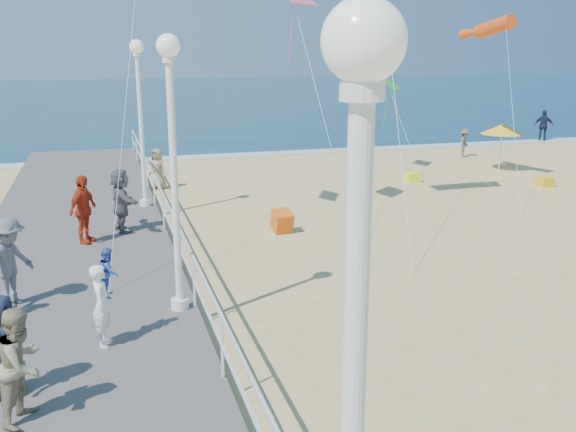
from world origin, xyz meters
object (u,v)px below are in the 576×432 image
object	(u,v)px
woman_holding_toddler	(102,305)
spectator_3	(83,210)
toddler_held	(109,272)
beach_umbrella	(502,129)
lamp_post_near	(354,372)
spectator_2	(10,262)
lamp_post_mid	(173,147)
lamp_post_far	(140,106)
beach_walker_a	(465,143)
beach_chair_left	(412,177)
box_kite	(282,223)
spectator_5	(121,200)
spectator_1	(22,365)
beach_walker_b	(544,126)
spectator_4	(2,346)
beach_walker_c	(158,169)
beach_chair_right	(545,182)

from	to	relation	value
woman_holding_toddler	spectator_3	bearing A→B (deg)	11.52
toddler_held	beach_umbrella	distance (m)	22.38
lamp_post_near	spectator_2	xyz separation A→B (m)	(-3.21, 10.14, -2.35)
lamp_post_near	lamp_post_mid	size ratio (longest dim) A/B	1.00
spectator_3	spectator_2	bearing A→B (deg)	-165.18
lamp_post_far	woman_holding_toddler	size ratio (longest dim) A/B	3.59
spectator_3	beach_walker_a	size ratio (longest dim) A/B	1.27
lamp_post_near	beach_chair_left	distance (m)	23.78
lamp_post_far	box_kite	size ratio (longest dim) A/B	8.87
spectator_2	woman_holding_toddler	bearing A→B (deg)	-110.71
spectator_3	spectator_5	xyz separation A→B (m)	(1.01, 0.88, -0.01)
lamp_post_far	spectator_1	xyz separation A→B (m)	(-2.56, -12.35, -2.43)
spectator_3	beach_umbrella	bearing A→B (deg)	-33.67
spectator_2	beach_umbrella	xyz separation A→B (m)	(19.34, 11.75, 0.59)
woman_holding_toddler	spectator_5	xyz separation A→B (m)	(0.62, 7.34, 0.16)
spectator_1	beach_walker_b	world-z (taller)	spectator_1
lamp_post_far	beach_chair_left	size ratio (longest dim) A/B	9.67
lamp_post_near	beach_walker_b	distance (m)	38.33
spectator_4	beach_chair_left	size ratio (longest dim) A/B	2.90
beach_walker_b	box_kite	xyz separation A→B (m)	(-20.49, -14.56, -0.63)
beach_umbrella	lamp_post_mid	bearing A→B (deg)	-141.36
lamp_post_mid	spectator_3	size ratio (longest dim) A/B	2.90
spectator_2	spectator_3	distance (m)	4.28
lamp_post_near	spectator_3	bearing A→B (deg)	97.46
lamp_post_far	beach_walker_a	bearing A→B (deg)	24.94
spectator_1	toddler_held	bearing A→B (deg)	-5.92
lamp_post_mid	box_kite	xyz separation A→B (m)	(3.83, 5.95, -3.36)
lamp_post_mid	spectator_1	bearing A→B (deg)	-127.40
spectator_2	beach_walker_c	size ratio (longest dim) A/B	1.13
lamp_post_mid	beach_chair_right	size ratio (longest dim) A/B	9.67
spectator_4	lamp_post_far	bearing A→B (deg)	-0.61
woman_holding_toddler	spectator_2	bearing A→B (deg)	43.90
toddler_held	beach_chair_right	size ratio (longest dim) A/B	1.59
toddler_held	spectator_2	distance (m)	2.96
spectator_2	spectator_3	xyz separation A→B (m)	(1.35, 4.06, 0.00)
beach_chair_left	lamp_post_far	bearing A→B (deg)	-166.32
spectator_1	spectator_3	bearing A→B (deg)	18.33
spectator_2	spectator_4	xyz separation A→B (m)	(0.30, -3.72, -0.12)
toddler_held	spectator_2	bearing A→B (deg)	47.98
spectator_4	spectator_5	size ratio (longest dim) A/B	0.88
beach_walker_a	beach_chair_right	size ratio (longest dim) A/B	2.63
beach_chair_right	beach_walker_b	bearing A→B (deg)	52.89
toddler_held	spectator_5	world-z (taller)	spectator_5
lamp_post_mid	spectator_2	size ratio (longest dim) A/B	2.90
lamp_post_mid	lamp_post_far	xyz separation A→B (m)	(0.00, 9.00, 0.00)
beach_chair_left	beach_chair_right	distance (m)	5.29
spectator_5	beach_walker_c	xyz separation A→B (m)	(1.67, 7.32, -0.50)
beach_walker_a	beach_walker_c	xyz separation A→B (m)	(-15.84, -3.35, 0.09)
spectator_5	spectator_3	bearing A→B (deg)	118.31
woman_holding_toddler	toddler_held	xyz separation A→B (m)	(0.15, 0.15, 0.55)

